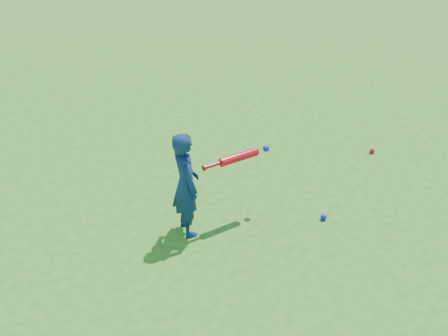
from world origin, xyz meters
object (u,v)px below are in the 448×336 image
object	(u,v)px
child	(186,185)
bat_swing	(241,156)
ground_ball_blue	(323,217)
ground_ball_red	(372,151)

from	to	relation	value
child	bat_swing	size ratio (longest dim) A/B	1.40
ground_ball_blue	child	bearing A→B (deg)	156.85
bat_swing	ground_ball_blue	bearing A→B (deg)	-39.58
child	bat_swing	bearing A→B (deg)	-85.12
child	bat_swing	xyz separation A→B (m)	(0.70, -0.03, 0.17)
child	ground_ball_red	bearing A→B (deg)	-77.40
bat_swing	ground_ball_red	bearing A→B (deg)	5.19
child	ground_ball_red	world-z (taller)	child
child	bat_swing	world-z (taller)	child
ground_ball_blue	bat_swing	bearing A→B (deg)	142.60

